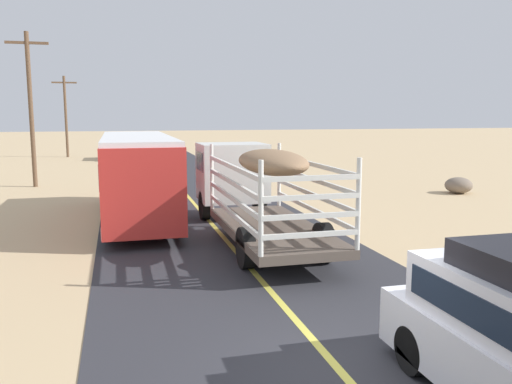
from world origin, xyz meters
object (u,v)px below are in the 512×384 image
boulder_near_shoulder (459,185)px  car_far (125,147)px  livestock_truck (245,180)px  power_pole_far (66,114)px  power_pole_mid (31,105)px  bus (137,175)px

boulder_near_shoulder → car_far: bearing=122.7°
livestock_truck → car_far: bearing=96.6°
power_pole_far → car_far: bearing=-37.4°
car_far → boulder_near_shoulder: size_ratio=3.36×
power_pole_mid → boulder_near_shoulder: size_ratio=6.12×
car_far → power_pole_far: (-5.17, 3.96, 2.93)m
livestock_truck → power_pole_far: (-8.73, 34.74, 2.23)m
power_pole_mid → boulder_near_shoulder: bearing=-20.9°
livestock_truck → power_pole_far: 35.89m
bus → power_pole_mid: bearing=115.4°
car_far → power_pole_mid: 18.10m
livestock_truck → power_pole_far: size_ratio=1.30×
boulder_near_shoulder → power_pole_mid: bearing=159.1°
livestock_truck → boulder_near_shoulder: size_ratio=7.06×
car_far → power_pole_mid: power_pole_mid is taller
boulder_near_shoulder → power_pole_far: bearing=126.2°
bus → power_pole_mid: power_pole_mid is taller
bus → power_pole_far: size_ratio=1.34×
power_pole_mid → livestock_truck: bearing=-57.6°
power_pole_mid → boulder_near_shoulder: (21.32, -8.16, -4.09)m
livestock_truck → boulder_near_shoulder: bearing=24.0°
bus → boulder_near_shoulder: bus is taller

